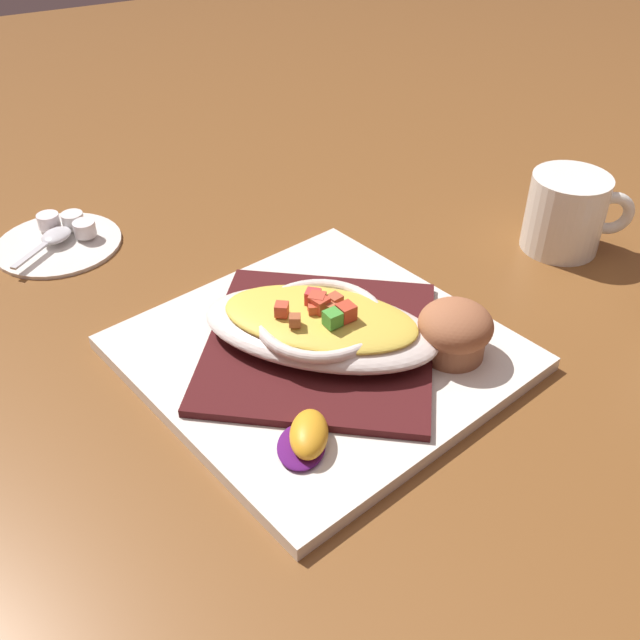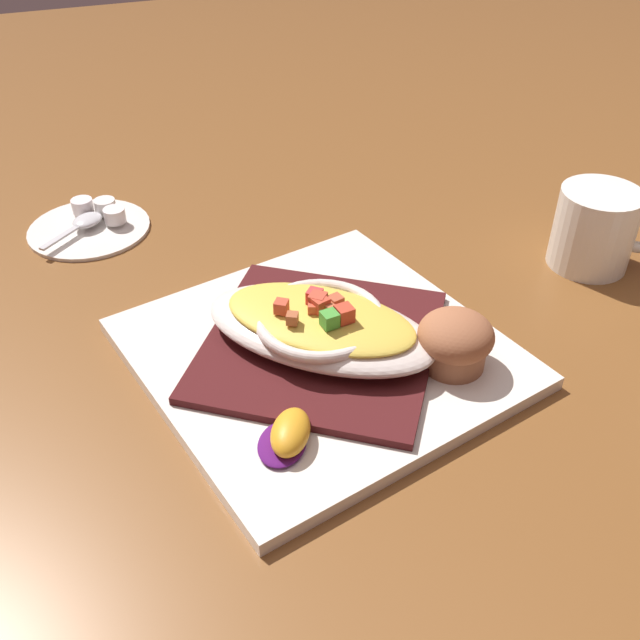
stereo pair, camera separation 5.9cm
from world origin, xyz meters
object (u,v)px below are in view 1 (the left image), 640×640
Objects in this scene: gratin_dish at (320,324)px; creamer_cup_2 at (49,221)px; creamer_cup_0 at (85,229)px; square_plate at (320,353)px; muffin at (455,330)px; coffee_mug at (566,217)px; spoon at (54,237)px; creamer_cup_1 at (73,220)px; orange_garnish at (307,437)px; creamer_saucer at (58,242)px.

gratin_dish reaches higher than creamer_cup_2.
gratin_dish reaches higher than creamer_cup_0.
muffin reaches higher than square_plate.
creamer_cup_0 is 0.05m from creamer_cup_2.
coffee_mug is (-0.04, 0.32, -0.00)m from gratin_dish.
square_plate is at bearing -121.87° from muffin.
coffee_mug is 1.34× the size of spoon.
creamer_cup_1 is 1.00× the size of creamer_cup_2.
muffin is 0.16m from orange_garnish.
gratin_dish is 0.34m from creamer_saucer.
creamer_cup_1 and creamer_cup_2 have the same top height.
spoon is (-0.30, -0.17, 0.01)m from square_plate.
creamer_cup_1 is at bearing -164.46° from creamer_cup_0.
square_plate is 0.37m from creamer_cup_2.
muffin is 2.65× the size of creamer_cup_1.
orange_garnish is 0.43m from creamer_cup_1.
creamer_cup_1 is at bearing 67.10° from creamer_cup_2.
spoon is at bearing -1.99° from creamer_cup_2.
creamer_cup_2 reaches higher than spoon.
gratin_dish reaches higher than orange_garnish.
creamer_cup_1 is 0.03m from creamer_cup_2.
creamer_cup_1 is (-0.38, -0.24, -0.02)m from muffin.
creamer_cup_0 is 0.03m from creamer_cup_1.
muffin is 2.65× the size of creamer_cup_0.
square_plate is at bearing 159.54° from gratin_dish.
coffee_mug is 0.54m from creamer_cup_1.
square_plate is at bearing -81.98° from coffee_mug.
creamer_saucer is at bearing -151.44° from square_plate.
creamer_cup_0 reaches higher than spoon.
creamer_saucer is at bearing -100.24° from creamer_cup_0.
orange_garnish is 2.49× the size of creamer_cup_0.
creamer_cup_1 is at bearing -121.04° from coffee_mug.
coffee_mug reaches higher than creamer_cup_1.
creamer_cup_2 is (-0.03, 0.00, 0.00)m from spoon.
creamer_saucer is 5.61× the size of creamer_cup_0.
orange_garnish is at bearing 10.71° from creamer_cup_1.
creamer_saucer is 0.03m from creamer_cup_1.
orange_garnish is (0.04, -0.16, -0.02)m from muffin.
gratin_dish is (0.00, -0.00, 0.03)m from square_plate.
creamer_saucer is at bearing 2.89° from creamer_cup_2.
orange_garnish is at bearing 10.39° from creamer_cup_0.
coffee_mug reaches higher than orange_garnish.
gratin_dish is at bearing 28.55° from creamer_saucer.
gratin_dish reaches higher than square_plate.
orange_garnish is at bearing -32.56° from square_plate.
square_plate is 12.18× the size of creamer_cup_2.
square_plate reaches higher than creamer_saucer.
orange_garnish is 0.40m from creamer_cup_0.
creamer_cup_1 is (-0.02, 0.02, 0.01)m from creamer_saucer.
gratin_dish is 9.28× the size of creamer_cup_1.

